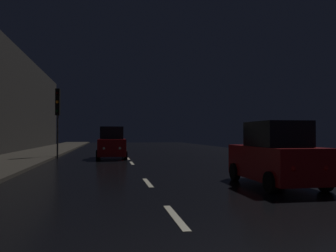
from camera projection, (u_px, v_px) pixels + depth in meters
ground at (125, 155)px, 28.33m from camera, size 26.87×84.00×0.02m
sidewalk_left at (32, 155)px, 27.10m from camera, size 4.40×84.00×0.15m
lane_centerline at (133, 164)px, 19.44m from camera, size 0.16×29.02×0.01m
traffic_light_far_left at (58, 108)px, 24.75m from camera, size 0.33×0.47×4.95m
streetlamp_overhead at (7, 45)px, 11.46m from camera, size 1.70×0.44×6.99m
car_approaching_headlights at (112, 144)px, 24.43m from camera, size 2.04×4.42×2.23m
car_parked_right_near at (275, 156)px, 11.59m from camera, size 1.95×4.23×2.13m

